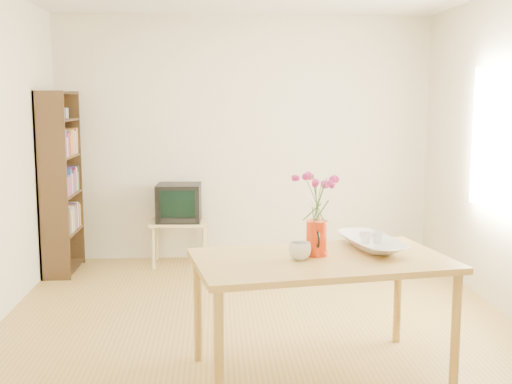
{
  "coord_description": "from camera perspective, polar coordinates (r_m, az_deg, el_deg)",
  "views": [
    {
      "loc": [
        -0.31,
        -4.65,
        1.72
      ],
      "look_at": [
        0.0,
        0.3,
        1.0
      ],
      "focal_mm": 45.0,
      "sensor_mm": 36.0,
      "label": 1
    }
  ],
  "objects": [
    {
      "name": "bowl",
      "position": [
        4.23,
        10.24,
        -2.19
      ],
      "size": [
        0.53,
        0.53,
        0.42
      ],
      "primitive_type": "imported",
      "rotation": [
        0.0,
        0.0,
        0.19
      ],
      "color": "white",
      "rests_on": "table"
    },
    {
      "name": "pitcher",
      "position": [
        4.03,
        5.38,
        -4.21
      ],
      "size": [
        0.15,
        0.22,
        0.22
      ],
      "rotation": [
        0.0,
        0.0,
        -0.03
      ],
      "color": "red",
      "rests_on": "table"
    },
    {
      "name": "table",
      "position": [
        4.02,
        5.8,
        -6.83
      ],
      "size": [
        1.68,
        1.14,
        0.75
      ],
      "rotation": [
        0.0,
        0.0,
        0.18
      ],
      "color": "#AE833B",
      "rests_on": "ground"
    },
    {
      "name": "bookshelf",
      "position": [
        6.64,
        -16.93,
        0.28
      ],
      "size": [
        0.28,
        0.7,
        1.8
      ],
      "color": "black",
      "rests_on": "ground"
    },
    {
      "name": "room",
      "position": [
        4.69,
        0.58,
        3.13
      ],
      "size": [
        4.5,
        4.5,
        4.5
      ],
      "color": "olive",
      "rests_on": "ground"
    },
    {
      "name": "flowers",
      "position": [
        3.98,
        5.44,
        -0.13
      ],
      "size": [
        0.25,
        0.25,
        0.36
      ],
      "primitive_type": null,
      "color": "#E03491",
      "rests_on": "pitcher"
    },
    {
      "name": "teacup_b",
      "position": [
        4.27,
        10.75,
        -2.7
      ],
      "size": [
        0.08,
        0.08,
        0.06
      ],
      "primitive_type": "imported",
      "rotation": [
        0.0,
        0.0,
        1.33
      ],
      "color": "white",
      "rests_on": "bowl"
    },
    {
      "name": "tv_stand",
      "position": [
        6.77,
        -6.83,
        -3.18
      ],
      "size": [
        0.6,
        0.45,
        0.46
      ],
      "color": "tan",
      "rests_on": "ground"
    },
    {
      "name": "television",
      "position": [
        6.73,
        -6.86,
        -0.88
      ],
      "size": [
        0.46,
        0.44,
        0.39
      ],
      "rotation": [
        0.0,
        0.0,
        -0.04
      ],
      "color": "black",
      "rests_on": "tv_stand"
    },
    {
      "name": "mug",
      "position": [
        3.93,
        3.93,
        -5.25
      ],
      "size": [
        0.16,
        0.16,
        0.11
      ],
      "primitive_type": "imported",
      "rotation": [
        0.0,
        0.0,
        3.36
      ],
      "color": "white",
      "rests_on": "table"
    },
    {
      "name": "teacup_a",
      "position": [
        4.23,
        9.7,
        -2.77
      ],
      "size": [
        0.1,
        0.1,
        0.07
      ],
      "primitive_type": "imported",
      "rotation": [
        0.0,
        0.0,
        0.76
      ],
      "color": "white",
      "rests_on": "bowl"
    }
  ]
}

